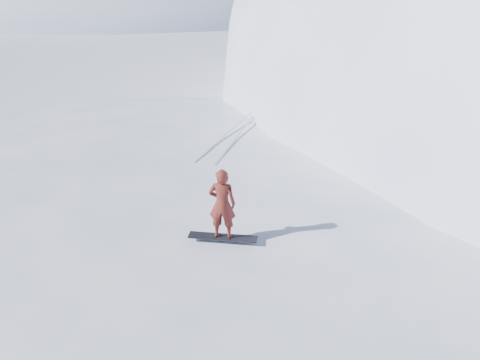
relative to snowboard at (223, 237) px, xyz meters
The scene contains 6 objects.
ground 3.69m from the snowboard, 159.89° to the left, with size 400.00×400.00×0.00m, color white.
near_ridge 4.91m from the snowboard, 112.23° to the left, with size 36.00×28.00×4.80m, color white.
wind_bumps 5.04m from the snowboard, 135.90° to the left, with size 16.00×14.40×1.00m.
snowboard is the anchor object (origin of this frame).
snowboarder 0.89m from the snowboard, ahead, with size 0.64×0.42×1.74m, color maroon.
board_tracks 7.46m from the snowboard, 113.38° to the left, with size 1.28×5.98×0.04m.
Camera 1 is at (7.59, -10.88, 8.88)m, focal length 40.00 mm.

